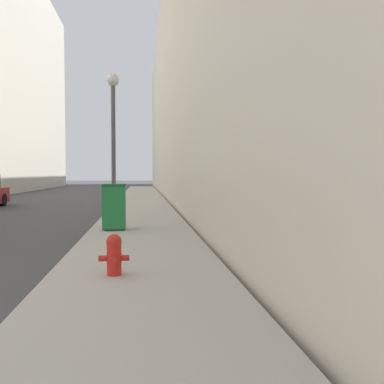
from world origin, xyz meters
The scene contains 5 objects.
sidewalk_right centered at (5.37, 18.00, 0.06)m, with size 2.83×60.00×0.13m.
building_right_stone centered at (12.89, 26.00, 7.57)m, with size 12.00×60.00×15.14m.
fire_hydrant centered at (4.98, 1.71, 0.45)m, with size 0.46×0.35×0.63m.
trash_bin centered at (4.64, 7.06, 0.77)m, with size 0.63×0.57×1.26m.
lamppost centered at (4.38, 11.06, 3.32)m, with size 0.45×0.45×5.16m.
Camera 1 is at (5.41, -4.81, 1.67)m, focal length 40.00 mm.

